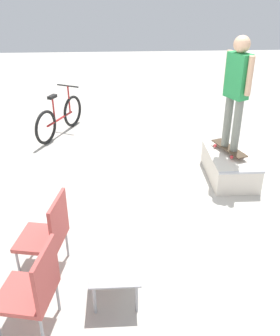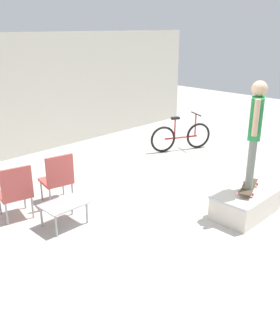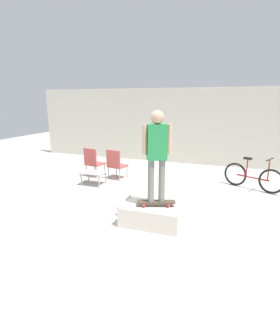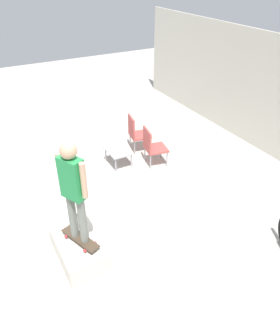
{
  "view_description": "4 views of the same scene",
  "coord_description": "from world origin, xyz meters",
  "px_view_note": "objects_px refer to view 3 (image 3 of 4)",
  "views": [
    {
      "loc": [
        -4.51,
        0.69,
        3.21
      ],
      "look_at": [
        0.14,
        0.44,
        0.7
      ],
      "focal_mm": 40.0,
      "sensor_mm": 36.0,
      "label": 1
    },
    {
      "loc": [
        -4.47,
        -4.02,
        3.15
      ],
      "look_at": [
        -0.05,
        0.39,
        0.76
      ],
      "focal_mm": 40.0,
      "sensor_mm": 36.0,
      "label": 2
    },
    {
      "loc": [
        2.53,
        -5.94,
        2.51
      ],
      "look_at": [
        0.16,
        0.55,
        0.72
      ],
      "focal_mm": 28.0,
      "sensor_mm": 36.0,
      "label": 3
    },
    {
      "loc": [
        5.1,
        -2.16,
        4.48
      ],
      "look_at": [
        -0.04,
        0.66,
        0.7
      ],
      "focal_mm": 35.0,
      "sensor_mm": 36.0,
      "label": 4
    }
  ],
  "objects_px": {
    "patio_chair_left": "(93,161)",
    "patio_chair_right": "(116,163)",
    "bicycle": "(253,177)",
    "skate_ramp_box": "(151,215)",
    "skateboard_on_ramp": "(156,202)",
    "person_skater": "(157,149)",
    "coffee_table": "(93,174)"
  },
  "relations": [
    {
      "from": "patio_chair_right",
      "to": "bicycle",
      "type": "height_order",
      "value": "patio_chair_right"
    },
    {
      "from": "coffee_table",
      "to": "patio_chair_right",
      "type": "xyz_separation_m",
      "value": [
        0.4,
        0.76,
        0.19
      ]
    },
    {
      "from": "patio_chair_left",
      "to": "patio_chair_right",
      "type": "relative_size",
      "value": 1.0
    },
    {
      "from": "coffee_table",
      "to": "patio_chair_left",
      "type": "height_order",
      "value": "patio_chair_left"
    },
    {
      "from": "skateboard_on_ramp",
      "to": "bicycle",
      "type": "relative_size",
      "value": 0.5
    },
    {
      "from": "coffee_table",
      "to": "bicycle",
      "type": "distance_m",
      "value": 4.69
    },
    {
      "from": "person_skater",
      "to": "coffee_table",
      "type": "relative_size",
      "value": 2.57
    },
    {
      "from": "patio_chair_left",
      "to": "bicycle",
      "type": "height_order",
      "value": "patio_chair_left"
    },
    {
      "from": "skate_ramp_box",
      "to": "person_skater",
      "type": "height_order",
      "value": "person_skater"
    },
    {
      "from": "patio_chair_left",
      "to": "patio_chair_right",
      "type": "bearing_deg",
      "value": -168.67
    },
    {
      "from": "skate_ramp_box",
      "to": "person_skater",
      "type": "relative_size",
      "value": 0.69
    },
    {
      "from": "patio_chair_right",
      "to": "skate_ramp_box",
      "type": "bearing_deg",
      "value": 138.11
    },
    {
      "from": "person_skater",
      "to": "bicycle",
      "type": "distance_m",
      "value": 3.89
    },
    {
      "from": "skate_ramp_box",
      "to": "bicycle",
      "type": "xyz_separation_m",
      "value": [
        2.06,
        3.14,
        0.16
      ]
    },
    {
      "from": "skateboard_on_ramp",
      "to": "bicycle",
      "type": "distance_m",
      "value": 3.69
    },
    {
      "from": "skate_ramp_box",
      "to": "patio_chair_right",
      "type": "xyz_separation_m",
      "value": [
        -2.07,
        2.7,
        0.32
      ]
    },
    {
      "from": "patio_chair_left",
      "to": "patio_chair_right",
      "type": "distance_m",
      "value": 0.84
    },
    {
      "from": "skate_ramp_box",
      "to": "patio_chair_left",
      "type": "bearing_deg",
      "value": 137.12
    },
    {
      "from": "skate_ramp_box",
      "to": "skateboard_on_ramp",
      "type": "xyz_separation_m",
      "value": [
        0.09,
        0.02,
        0.29
      ]
    },
    {
      "from": "coffee_table",
      "to": "patio_chair_left",
      "type": "distance_m",
      "value": 0.9
    },
    {
      "from": "patio_chair_left",
      "to": "bicycle",
      "type": "relative_size",
      "value": 0.62
    },
    {
      "from": "skate_ramp_box",
      "to": "skateboard_on_ramp",
      "type": "relative_size",
      "value": 1.56
    },
    {
      "from": "patio_chair_right",
      "to": "bicycle",
      "type": "bearing_deg",
      "value": -163.38
    },
    {
      "from": "skateboard_on_ramp",
      "to": "skate_ramp_box",
      "type": "bearing_deg",
      "value": 174.88
    },
    {
      "from": "patio_chair_right",
      "to": "bicycle",
      "type": "relative_size",
      "value": 0.62
    },
    {
      "from": "person_skater",
      "to": "coffee_table",
      "type": "bearing_deg",
      "value": 116.65
    },
    {
      "from": "skate_ramp_box",
      "to": "person_skater",
      "type": "bearing_deg",
      "value": 14.93
    },
    {
      "from": "skate_ramp_box",
      "to": "person_skater",
      "type": "distance_m",
      "value": 1.39
    },
    {
      "from": "skateboard_on_ramp",
      "to": "patio_chair_left",
      "type": "distance_m",
      "value": 4.02
    },
    {
      "from": "person_skater",
      "to": "coffee_table",
      "type": "xyz_separation_m",
      "value": [
        -2.56,
        1.92,
        -1.25
      ]
    },
    {
      "from": "patio_chair_right",
      "to": "bicycle",
      "type": "xyz_separation_m",
      "value": [
        4.14,
        0.43,
        -0.16
      ]
    },
    {
      "from": "skateboard_on_ramp",
      "to": "person_skater",
      "type": "relative_size",
      "value": 0.44
    }
  ]
}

